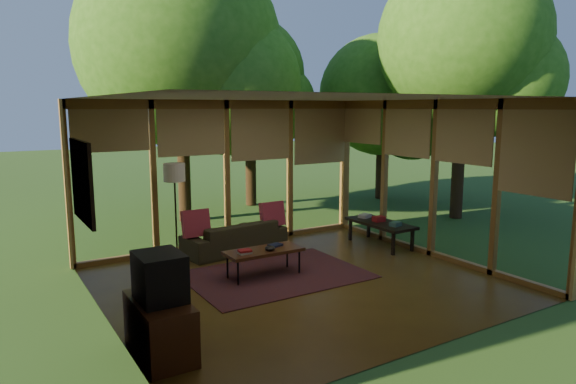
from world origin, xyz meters
TOP-DOWN VIEW (x-y plane):
  - floor at (0.00, 0.00)m, footprint 5.50×5.50m
  - ceiling at (0.00, 0.00)m, footprint 5.50×5.50m
  - wall_left at (-2.75, 0.00)m, footprint 0.04×5.00m
  - wall_front at (0.00, -2.50)m, footprint 5.50×0.04m
  - window_wall_back at (0.00, 2.50)m, footprint 5.50×0.12m
  - window_wall_right at (2.75, 0.00)m, footprint 0.12×5.00m
  - exterior_lawn at (8.00, 8.00)m, footprint 40.00×40.00m
  - tree_nw at (0.06, 4.97)m, footprint 4.47×4.47m
  - tree_ne at (2.23, 5.92)m, footprint 2.91×2.91m
  - tree_se at (5.50, 1.88)m, footprint 3.75×3.75m
  - tree_far at (5.71, 4.81)m, footprint 3.32×3.32m
  - rug at (-0.14, 0.47)m, footprint 2.66×1.89m
  - sofa at (-0.10, 2.00)m, footprint 1.94×0.95m
  - pillow_left at (-0.85, 1.95)m, footprint 0.46×0.25m
  - pillow_right at (0.65, 1.95)m, footprint 0.45×0.24m
  - ct_book_lower at (-0.67, 0.48)m, footprint 0.19×0.15m
  - ct_book_upper at (-0.67, 0.48)m, footprint 0.20×0.16m
  - ct_book_side at (-0.07, 0.61)m, footprint 0.23×0.20m
  - ct_bowl at (-0.27, 0.43)m, footprint 0.16×0.16m
  - media_cabinet at (-2.47, -1.12)m, footprint 0.50×1.00m
  - television at (-2.45, -1.12)m, footprint 0.45×0.55m
  - console_book_a at (2.40, 0.54)m, footprint 0.23×0.19m
  - console_book_b at (2.40, 0.99)m, footprint 0.22×0.16m
  - console_book_c at (2.40, 1.39)m, footprint 0.27×0.23m
  - floor_lamp at (-1.15, 2.08)m, footprint 0.36×0.36m
  - coffee_table at (-0.32, 0.53)m, footprint 1.20×0.50m
  - side_console at (2.40, 0.94)m, footprint 0.60×1.40m
  - wall_painting at (-2.71, 1.40)m, footprint 0.06×1.35m

SIDE VIEW (x-z plane):
  - exterior_lawn at x=8.00m, z-range -0.01..-0.01m
  - floor at x=0.00m, z-range 0.00..0.00m
  - rug at x=-0.14m, z-range 0.00..0.01m
  - sofa at x=-0.10m, z-range 0.00..0.54m
  - media_cabinet at x=-2.47m, z-range 0.00..0.60m
  - coffee_table at x=-0.32m, z-range 0.18..0.60m
  - side_console at x=2.40m, z-range 0.18..0.64m
  - ct_book_lower at x=-0.67m, z-range 0.42..0.45m
  - ct_book_side at x=-0.07m, z-range 0.42..0.46m
  - ct_bowl at x=-0.27m, z-range 0.42..0.50m
  - ct_book_upper at x=-0.67m, z-range 0.45..0.49m
  - console_book_c at x=2.40m, z-range 0.46..0.52m
  - console_book_a at x=2.40m, z-range 0.45..0.53m
  - console_book_b at x=2.40m, z-range 0.46..0.55m
  - pillow_right at x=0.65m, z-range 0.37..0.84m
  - pillow_left at x=-0.85m, z-range 0.37..0.85m
  - television at x=-2.45m, z-range 0.60..1.10m
  - wall_left at x=-2.75m, z-range 0.00..2.70m
  - wall_front at x=0.00m, z-range 0.00..2.70m
  - window_wall_back at x=0.00m, z-range 0.00..2.70m
  - window_wall_right at x=2.75m, z-range 0.00..2.70m
  - floor_lamp at x=-1.15m, z-range 0.58..2.23m
  - wall_painting at x=-2.71m, z-range 0.98..2.12m
  - ceiling at x=0.00m, z-range 2.70..2.70m
  - tree_far at x=5.71m, z-range 0.61..5.16m
  - tree_ne at x=2.23m, z-range 0.96..5.83m
  - tree_nw at x=0.06m, z-range 0.83..6.97m
  - tree_se at x=5.50m, z-range 1.09..7.03m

